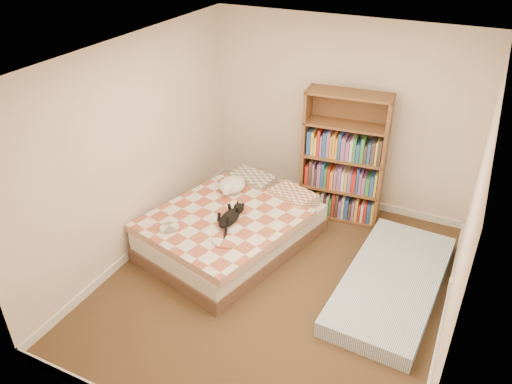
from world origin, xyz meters
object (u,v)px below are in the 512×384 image
at_px(bed, 234,227).
at_px(black_cat, 231,216).
at_px(floor_mattress, 392,283).
at_px(white_dog, 232,185).
at_px(bookshelf, 342,174).

height_order(bed, black_cat, black_cat).
bearing_deg(floor_mattress, black_cat, -169.89).
relative_size(floor_mattress, white_dog, 4.30).
height_order(bed, white_dog, white_dog).
bearing_deg(black_cat, floor_mattress, 9.01).
relative_size(bed, bookshelf, 1.35).
bearing_deg(bookshelf, white_dog, -149.81).
bearing_deg(floor_mattress, bed, -176.57).
distance_m(bed, floor_mattress, 1.94).
xyz_separation_m(bookshelf, floor_mattress, (0.98, -1.21, -0.52)).
relative_size(bookshelf, white_dog, 3.57).
bearing_deg(bookshelf, floor_mattress, -56.10).
bearing_deg(bookshelf, black_cat, -126.35).
bearing_deg(black_cat, white_dog, 119.19).
xyz_separation_m(bed, floor_mattress, (1.93, -0.00, -0.15)).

